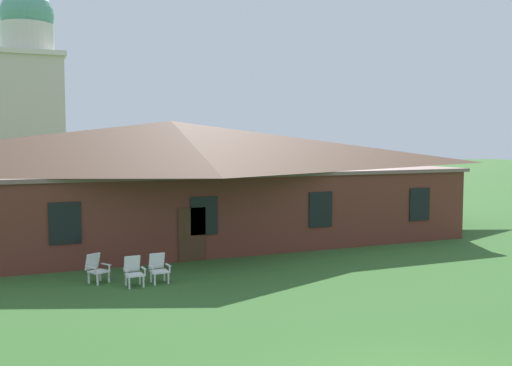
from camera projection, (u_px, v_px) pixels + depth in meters
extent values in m
cube|color=brown|center=(172.00, 206.00, 27.01)|extent=(25.87, 10.00, 3.20)
cube|color=#795B55|center=(172.00, 170.00, 26.88)|extent=(26.39, 10.20, 0.16)
pyramid|color=#4C3323|center=(171.00, 145.00, 26.79)|extent=(26.91, 10.40, 2.23)
cube|color=black|center=(65.00, 223.00, 20.38)|extent=(1.10, 0.06, 1.50)
cube|color=black|center=(204.00, 216.00, 22.36)|extent=(1.10, 0.06, 1.50)
cube|color=black|center=(321.00, 209.00, 24.35)|extent=(1.10, 0.06, 1.50)
cube|color=black|center=(420.00, 204.00, 26.33)|extent=(1.10, 0.06, 1.50)
cube|color=#422819|center=(192.00, 234.00, 22.23)|extent=(1.10, 0.06, 2.10)
cube|color=beige|center=(31.00, 130.00, 44.01)|extent=(4.80, 4.80, 10.91)
cube|color=silver|center=(28.00, 56.00, 43.58)|extent=(5.18, 5.18, 0.36)
cylinder|color=silver|center=(28.00, 39.00, 43.49)|extent=(3.80, 3.80, 2.20)
sphere|color=#569E84|center=(27.00, 15.00, 43.35)|extent=(3.88, 3.88, 3.88)
cube|color=silver|center=(109.00, 277.00, 18.95)|extent=(0.07, 0.07, 0.36)
cube|color=silver|center=(98.00, 280.00, 18.58)|extent=(0.07, 0.07, 0.36)
cube|color=silver|center=(100.00, 275.00, 19.21)|extent=(0.07, 0.07, 0.36)
cube|color=silver|center=(89.00, 278.00, 18.84)|extent=(0.07, 0.07, 0.36)
cube|color=silver|center=(99.00, 272.00, 18.88)|extent=(0.73, 0.72, 0.05)
cube|color=silver|center=(93.00, 261.00, 19.04)|extent=(0.54, 0.43, 0.54)
cube|color=silver|center=(106.00, 264.00, 19.09)|extent=(0.29, 0.43, 0.03)
cube|color=silver|center=(109.00, 268.00, 19.00)|extent=(0.05, 0.05, 0.22)
cube|color=silver|center=(92.00, 267.00, 18.62)|extent=(0.29, 0.43, 0.03)
cube|color=silver|center=(95.00, 271.00, 18.53)|extent=(0.05, 0.05, 0.22)
cube|color=white|center=(143.00, 282.00, 18.33)|extent=(0.05, 0.05, 0.36)
cube|color=white|center=(129.00, 283.00, 18.13)|extent=(0.05, 0.05, 0.36)
cube|color=white|center=(140.00, 279.00, 18.73)|extent=(0.05, 0.05, 0.36)
cube|color=white|center=(126.00, 280.00, 18.52)|extent=(0.05, 0.05, 0.36)
cube|color=white|center=(135.00, 275.00, 18.41)|extent=(0.57, 0.55, 0.05)
cube|color=white|center=(132.00, 264.00, 18.67)|extent=(0.52, 0.22, 0.54)
cube|color=white|center=(144.00, 268.00, 18.51)|extent=(0.09, 0.47, 0.03)
cube|color=white|center=(145.00, 273.00, 18.37)|extent=(0.04, 0.04, 0.22)
cube|color=white|center=(126.00, 270.00, 18.25)|extent=(0.09, 0.47, 0.03)
cube|color=white|center=(127.00, 274.00, 18.11)|extent=(0.04, 0.04, 0.22)
cube|color=white|center=(168.00, 278.00, 18.80)|extent=(0.05, 0.05, 0.36)
cube|color=white|center=(155.00, 280.00, 18.59)|extent=(0.05, 0.05, 0.36)
cube|color=white|center=(164.00, 276.00, 19.19)|extent=(0.05, 0.05, 0.36)
cube|color=white|center=(151.00, 277.00, 18.99)|extent=(0.05, 0.05, 0.36)
cube|color=white|center=(160.00, 272.00, 18.88)|extent=(0.57, 0.56, 0.05)
cube|color=white|center=(157.00, 261.00, 19.13)|extent=(0.52, 0.22, 0.54)
cube|color=white|center=(168.00, 265.00, 18.97)|extent=(0.09, 0.47, 0.03)
cube|color=white|center=(170.00, 269.00, 18.84)|extent=(0.04, 0.04, 0.22)
cube|color=white|center=(151.00, 267.00, 18.71)|extent=(0.09, 0.47, 0.03)
cube|color=white|center=(153.00, 271.00, 18.58)|extent=(0.04, 0.04, 0.22)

